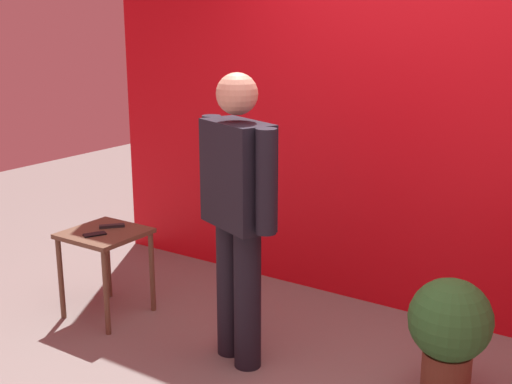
% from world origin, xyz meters
% --- Properties ---
extents(back_wall_red, '(4.99, 0.12, 3.38)m').
position_xyz_m(back_wall_red, '(0.00, 1.51, 1.69)').
color(back_wall_red, red).
rests_on(back_wall_red, ground_plane).
extents(standing_person, '(0.66, 0.38, 1.71)m').
position_xyz_m(standing_person, '(-0.51, 0.26, 0.96)').
color(standing_person, black).
rests_on(standing_person, ground_plane).
extents(side_table, '(0.49, 0.49, 0.60)m').
position_xyz_m(side_table, '(-1.61, 0.27, 0.50)').
color(side_table, brown).
rests_on(side_table, ground_plane).
extents(cell_phone, '(0.13, 0.16, 0.01)m').
position_xyz_m(cell_phone, '(-1.60, 0.17, 0.61)').
color(cell_phone, black).
rests_on(cell_phone, side_table).
extents(tv_remote, '(0.14, 0.16, 0.02)m').
position_xyz_m(tv_remote, '(-1.63, 0.35, 0.61)').
color(tv_remote, black).
rests_on(tv_remote, side_table).
extents(potted_plant, '(0.44, 0.44, 0.69)m').
position_xyz_m(potted_plant, '(0.67, 0.51, 0.41)').
color(potted_plant, brown).
rests_on(potted_plant, ground_plane).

